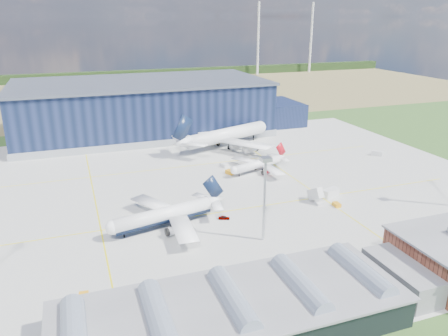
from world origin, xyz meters
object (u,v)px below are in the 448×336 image
at_px(airliner_navy, 163,208).
at_px(light_mast_center, 265,186).
at_px(airstair, 315,197).
at_px(gse_van_b, 377,153).
at_px(gse_tug_b, 337,205).
at_px(gse_cart_b, 209,143).
at_px(car_b, 259,281).
at_px(airliner_widebody, 227,128).
at_px(gse_van_a, 331,193).
at_px(gse_tug_c, 230,172).
at_px(hangar, 148,109).
at_px(gse_tug_a, 84,298).
at_px(gse_cart_a, 224,165).
at_px(car_a, 224,218).
at_px(airliner_red, 257,160).

bearing_deg(airliner_navy, light_mast_center, 132.67).
height_order(airliner_navy, airstair, airliner_navy).
bearing_deg(gse_van_b, airliner_navy, 158.01).
relative_size(gse_tug_b, gse_cart_b, 0.98).
bearing_deg(car_b, airliner_widebody, -34.71).
xyz_separation_m(airliner_navy, car_b, (14.06, -34.07, -5.43)).
height_order(gse_van_a, gse_tug_c, gse_van_a).
bearing_deg(light_mast_center, gse_van_b, 33.71).
relative_size(airliner_widebody, airstair, 10.10).
relative_size(gse_tug_b, gse_van_b, 0.61).
relative_size(airliner_navy, gse_van_b, 8.20).
xyz_separation_m(hangar, light_mast_center, (7.19, -124.80, 3.82)).
relative_size(gse_tug_a, gse_van_a, 0.53).
distance_m(hangar, gse_cart_a, 68.66).
bearing_deg(gse_tug_a, car_a, 39.37).
height_order(gse_tug_b, airstair, airstair).
xyz_separation_m(hangar, car_a, (1.62, -109.76, -11.04)).
bearing_deg(gse_cart_b, car_a, -140.11).
height_order(airliner_red, airstair, airliner_red).
bearing_deg(gse_tug_b, gse_tug_c, 121.70).
xyz_separation_m(gse_cart_a, car_a, (-15.96, -44.30, -0.14)).
xyz_separation_m(light_mast_center, car_a, (-5.57, 15.04, -14.86)).
height_order(airliner_navy, gse_cart_a, airliner_navy).
distance_m(gse_van_a, gse_cart_a, 45.93).
bearing_deg(hangar, airliner_red, -69.94).
bearing_deg(light_mast_center, airliner_widebody, 76.28).
relative_size(airstair, car_b, 1.48).
relative_size(airliner_widebody, gse_cart_b, 19.54).
distance_m(gse_tug_b, car_a, 36.24).
bearing_deg(gse_tug_c, gse_van_a, -77.16).
height_order(airliner_red, gse_tug_c, airliner_red).
xyz_separation_m(gse_tug_c, car_a, (-15.22, -35.70, -0.17)).
xyz_separation_m(gse_van_a, car_a, (-38.73, -4.41, -0.75)).
distance_m(light_mast_center, airliner_red, 54.74).
relative_size(airliner_navy, car_b, 10.09).
xyz_separation_m(airliner_navy, gse_van_a, (56.35, 3.39, -4.71)).
bearing_deg(gse_van_a, gse_van_b, -72.56).
xyz_separation_m(airstair, car_b, (-35.15, -35.21, -1.13)).
bearing_deg(light_mast_center, car_b, -116.89).
relative_size(airliner_navy, gse_tug_c, 10.94).
relative_size(gse_van_a, car_b, 1.66).
height_order(light_mast_center, gse_tug_a, light_mast_center).
relative_size(airliner_widebody, gse_van_b, 12.11).
relative_size(gse_van_a, airstair, 1.12).
xyz_separation_m(gse_tug_a, gse_van_a, (79.27, 30.74, 0.65)).
distance_m(hangar, airliner_navy, 110.05).
relative_size(gse_tug_b, car_a, 0.82).
bearing_deg(gse_tug_a, gse_tug_c, 54.42).
bearing_deg(car_a, gse_cart_a, 1.58).
bearing_deg(car_b, gse_tug_b, -71.56).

